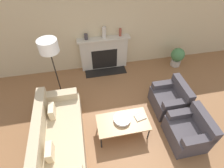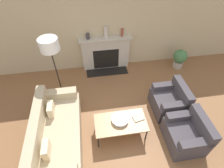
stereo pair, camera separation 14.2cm
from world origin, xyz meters
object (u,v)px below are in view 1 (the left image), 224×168
armchair_near (188,131)px  mantel_vase_center_left (104,32)px  coffee_table (123,123)px  couch (58,136)px  armchair_far (170,99)px  book (140,117)px  bowl (122,119)px  floor_lamp (49,50)px  potted_plant (177,56)px  mantel_vase_left (86,37)px  mantel_vase_center_right (120,32)px  fireplace (104,54)px

armchair_near → mantel_vase_center_left: mantel_vase_center_left is taller
coffee_table → couch: bearing=179.3°
armchair_far → book: size_ratio=3.13×
bowl → floor_lamp: (-1.41, 1.47, 1.08)m
armchair_far → potted_plant: 1.99m
armchair_near → mantel_vase_left: (-1.92, 3.04, 0.90)m
couch → armchair_near: bearing=-99.2°
armchair_near → floor_lamp: (-2.83, 1.95, 1.26)m
couch → armchair_far: (2.86, 0.51, 0.00)m
armchair_far → mantel_vase_left: size_ratio=5.19×
armchair_far → bowl: armchair_far is taller
floor_lamp → armchair_near: bearing=-34.6°
floor_lamp → mantel_vase_center_left: (1.45, 1.09, -0.29)m
mantel_vase_left → mantel_vase_center_right: (1.04, 0.00, 0.04)m
book → potted_plant: size_ratio=0.42×
mantel_vase_center_left → potted_plant: bearing=-8.9°
bowl → mantel_vase_center_left: (0.04, 2.55, 0.79)m
fireplace → book: (0.42, -2.54, -0.09)m
armchair_near → armchair_far: 0.97m
mantel_vase_center_left → couch: bearing=-119.9°
coffee_table → floor_lamp: size_ratio=0.64×
mantel_vase_left → potted_plant: bearing=-7.3°
mantel_vase_center_left → book: bearing=-81.3°
couch → mantel_vase_left: size_ratio=12.89×
armchair_far → mantel_vase_center_left: bearing=-146.3°
floor_lamp → mantel_vase_center_right: (1.94, 1.09, -0.33)m
coffee_table → book: bearing=5.6°
bowl → floor_lamp: 2.30m
couch → mantel_vase_center_left: mantel_vase_center_left is taller
armchair_near → mantel_vase_center_right: mantel_vase_center_right is taller
armchair_near → mantel_vase_center_right: size_ratio=3.61×
couch → mantel_vase_center_right: 3.38m
fireplace → potted_plant: bearing=-8.5°
couch → bowl: 1.45m
bowl → coffee_table: bearing=-79.5°
couch → mantel_vase_center_right: (1.97, 2.58, 0.94)m
coffee_table → mantel_vase_center_left: mantel_vase_center_left is taller
armchair_far → coffee_table: bearing=-69.6°
armchair_near → bowl: size_ratio=2.26×
couch → armchair_near: couch is taller
armchair_near → bowl: armchair_near is taller
fireplace → coffee_table: 2.58m
book → potted_plant: (2.02, 2.18, -0.10)m
armchair_far → floor_lamp: floor_lamp is taller
bowl → potted_plant: 3.28m
armchair_far → floor_lamp: bearing=-109.2°
book → mantel_vase_center_right: size_ratio=1.15×
armchair_far → mantel_vase_left: 2.96m
potted_plant → coffee_table: bearing=-137.8°
potted_plant → mantel_vase_left: bearing=172.7°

